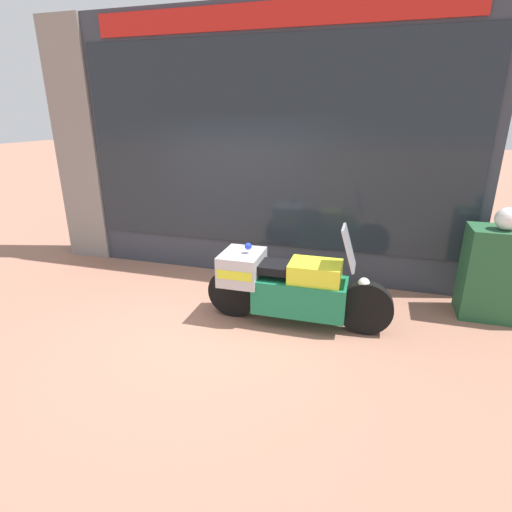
{
  "coord_description": "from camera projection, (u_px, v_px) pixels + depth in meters",
  "views": [
    {
      "loc": [
        1.92,
        -4.1,
        2.52
      ],
      "look_at": [
        0.44,
        0.87,
        0.67
      ],
      "focal_mm": 28.0,
      "sensor_mm": 36.0,
      "label": 1
    }
  ],
  "objects": [
    {
      "name": "ground_plane",
      "position": [
        203.0,
        324.0,
        5.06
      ],
      "size": [
        60.0,
        60.0,
        0.0
      ],
      "primitive_type": "plane",
      "color": "#9E6B56"
    },
    {
      "name": "utility_cabinet",
      "position": [
        502.0,
        274.0,
        5.07
      ],
      "size": [
        0.92,
        0.54,
        1.19
      ],
      "primitive_type": "cube",
      "color": "#235633",
      "rests_on": "ground"
    },
    {
      "name": "white_helmet",
      "position": [
        507.0,
        219.0,
        4.79
      ],
      "size": [
        0.27,
        0.27,
        0.27
      ],
      "primitive_type": "sphere",
      "color": "white",
      "rests_on": "utility_cabinet"
    },
    {
      "name": "window_display",
      "position": [
        269.0,
        243.0,
        6.64
      ],
      "size": [
        5.67,
        0.3,
        2.04
      ],
      "color": "slate",
      "rests_on": "ground"
    },
    {
      "name": "shop_building",
      "position": [
        226.0,
        148.0,
        6.29
      ],
      "size": [
        6.92,
        0.55,
        3.99
      ],
      "color": "#333842",
      "rests_on": "ground"
    },
    {
      "name": "paramedic_motorcycle",
      "position": [
        287.0,
        285.0,
        4.96
      ],
      "size": [
        2.32,
        0.64,
        1.31
      ],
      "rotation": [
        0.0,
        0.0,
        0.01
      ],
      "color": "black",
      "rests_on": "ground"
    }
  ]
}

